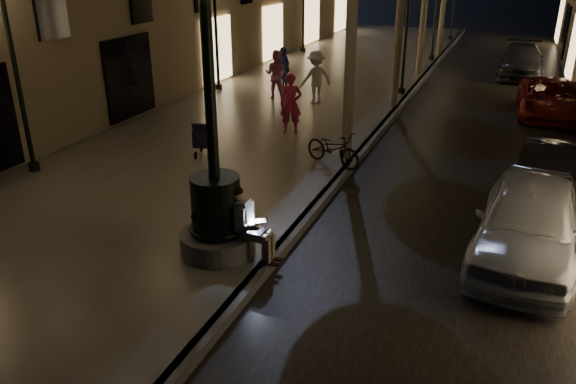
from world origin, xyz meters
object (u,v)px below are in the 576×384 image
at_px(pedestrian_pink, 276,74).
at_px(bicycle, 333,148).
at_px(car_front, 529,222).
at_px(pedestrian_blue, 283,68).
at_px(lamp_left_a, 12,50).
at_px(car_third, 551,99).
at_px(pedestrian_white, 316,77).
at_px(car_second, 548,174).
at_px(seated_man_laptop, 247,222).
at_px(pedestrian_red, 291,104).
at_px(lamp_curb_b, 408,13).
at_px(stroller, 204,136).
at_px(lamp_left_b, 215,11).
at_px(fountain_lamppost, 216,202).
at_px(car_rear, 521,61).
at_px(lamp_curb_a, 349,43).

distance_m(pedestrian_pink, bicycle, 7.52).
bearing_deg(car_front, pedestrian_blue, 135.83).
bearing_deg(lamp_left_a, car_front, 1.10).
bearing_deg(bicycle, car_third, -11.31).
bearing_deg(pedestrian_white, pedestrian_pink, -51.35).
distance_m(car_third, bicycle, 9.74).
relative_size(lamp_left_a, car_second, 1.25).
bearing_deg(seated_man_laptop, pedestrian_red, 105.50).
height_order(lamp_left_a, car_third, lamp_left_a).
bearing_deg(lamp_curb_b, pedestrian_white, -134.37).
distance_m(stroller, pedestrian_blue, 8.38).
bearing_deg(bicycle, pedestrian_red, 65.40).
height_order(lamp_left_b, car_third, lamp_left_b).
bearing_deg(fountain_lamppost, pedestrian_red, 101.05).
relative_size(stroller, car_third, 0.25).
distance_m(fountain_lamppost, stroller, 5.45).
relative_size(seated_man_laptop, lamp_curb_b, 0.29).
relative_size(car_rear, pedestrian_red, 2.66).
bearing_deg(stroller, fountain_lamppost, -72.86).
distance_m(pedestrian_blue, bicycle, 8.92).
distance_m(lamp_curb_a, pedestrian_white, 6.27).
bearing_deg(seated_man_laptop, lamp_left_b, 120.30).
xyz_separation_m(seated_man_laptop, lamp_curb_a, (0.09, 6.00, 2.31)).
height_order(lamp_curb_b, car_third, lamp_curb_b).
distance_m(lamp_left_a, pedestrian_pink, 10.08).
bearing_deg(car_front, fountain_lamppost, -152.45).
xyz_separation_m(lamp_left_b, pedestrian_pink, (2.79, -0.55, -2.13)).
distance_m(seated_man_laptop, pedestrian_red, 7.77).
bearing_deg(lamp_curb_a, pedestrian_red, 145.56).
distance_m(seated_man_laptop, stroller, 5.78).
bearing_deg(lamp_left_b, seated_man_laptop, -59.70).
distance_m(car_third, pedestrian_white, 8.31).
xyz_separation_m(stroller, car_rear, (7.87, 15.78, -0.06)).
bearing_deg(stroller, seated_man_laptop, -67.69).
distance_m(lamp_left_a, car_rear, 21.78).
relative_size(pedestrian_white, bicycle, 1.09).
distance_m(fountain_lamppost, pedestrian_blue, 13.50).
bearing_deg(seated_man_laptop, pedestrian_pink, 110.24).
bearing_deg(seated_man_laptop, bicycle, 90.15).
relative_size(lamp_left_a, car_front, 1.08).
height_order(lamp_curb_b, pedestrian_white, lamp_curb_b).
xyz_separation_m(fountain_lamppost, lamp_curb_b, (0.70, 14.00, 2.02)).
distance_m(lamp_curb_a, lamp_left_b, 9.30).
xyz_separation_m(lamp_curb_a, stroller, (-3.57, -1.39, -2.47)).
bearing_deg(pedestrian_red, pedestrian_blue, 97.10).
bearing_deg(pedestrian_blue, pedestrian_pink, -36.05).
height_order(lamp_curb_a, pedestrian_blue, lamp_curb_a).
height_order(pedestrian_white, bicycle, pedestrian_white).
height_order(car_second, pedestrian_blue, pedestrian_blue).
relative_size(stroller, car_second, 0.29).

